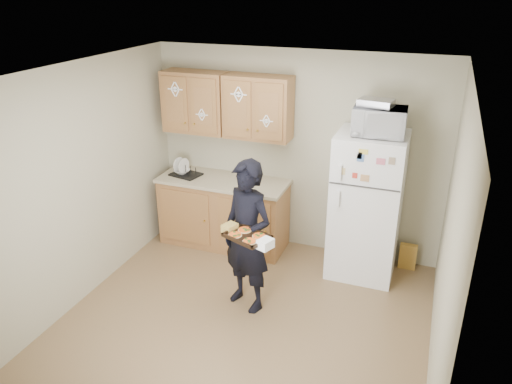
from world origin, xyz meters
TOP-DOWN VIEW (x-y plane):
  - floor at (0.00, 0.00)m, footprint 3.60×3.60m
  - ceiling at (0.00, 0.00)m, footprint 3.60×3.60m
  - wall_back at (0.00, 1.80)m, footprint 3.60×0.04m
  - wall_front at (0.00, -1.80)m, footprint 3.60×0.04m
  - wall_left at (-1.80, 0.00)m, footprint 0.04×3.60m
  - wall_right at (1.80, 0.00)m, footprint 0.04×3.60m
  - refrigerator at (0.95, 1.43)m, footprint 0.75×0.70m
  - base_cabinet at (-0.85, 1.48)m, footprint 1.60×0.60m
  - countertop at (-0.85, 1.48)m, footprint 1.64×0.64m
  - upper_cab_left at (-1.25, 1.61)m, footprint 0.80×0.33m
  - upper_cab_right at (-0.43, 1.61)m, footprint 0.80×0.33m
  - cereal_box at (1.47, 1.67)m, footprint 0.20×0.07m
  - person at (-0.07, 0.33)m, footprint 0.70×0.58m
  - baking_tray at (0.04, 0.05)m, footprint 0.48×0.42m
  - pizza_front_left at (-0.08, 0.02)m, footprint 0.13×0.13m
  - pizza_front_right at (0.10, -0.05)m, footprint 0.13×0.13m
  - pizza_back_left at (-0.03, 0.15)m, footprint 0.13×0.13m
  - pizza_back_right at (0.15, 0.08)m, footprint 0.13×0.13m
  - microwave at (1.01, 1.38)m, footprint 0.56×0.40m
  - foil_pan at (0.95, 1.41)m, footprint 0.38×0.29m
  - dish_rack at (-1.36, 1.45)m, footprint 0.41×0.34m
  - bowl at (-1.41, 1.45)m, footprint 0.21×0.21m
  - soap_bottle at (-0.46, 1.42)m, footprint 0.11×0.11m

SIDE VIEW (x-z plane):
  - floor at x=0.00m, z-range 0.00..0.00m
  - cereal_box at x=1.47m, z-range 0.00..0.32m
  - base_cabinet at x=-0.85m, z-range 0.00..0.86m
  - person at x=-0.07m, z-range 0.00..1.63m
  - refrigerator at x=0.95m, z-range 0.00..1.70m
  - countertop at x=-0.85m, z-range 0.86..0.90m
  - bowl at x=-1.41m, z-range 0.92..0.97m
  - dish_rack at x=-1.36m, z-range 0.90..1.05m
  - baking_tray at x=0.04m, z-range 0.96..1.00m
  - pizza_front_left at x=-0.08m, z-range 0.98..1.00m
  - pizza_front_right at x=0.10m, z-range 0.98..1.00m
  - pizza_back_left at x=-0.03m, z-range 0.98..1.00m
  - pizza_back_right at x=0.15m, z-range 0.98..1.00m
  - soap_bottle at x=-0.46m, z-range 0.90..1.09m
  - wall_back at x=0.00m, z-range 0.00..2.50m
  - wall_front at x=0.00m, z-range 0.00..2.50m
  - wall_left at x=-1.80m, z-range 0.00..2.50m
  - wall_right at x=1.80m, z-range 0.00..2.50m
  - upper_cab_left at x=-1.25m, z-range 1.45..2.20m
  - upper_cab_right at x=-0.43m, z-range 1.45..2.20m
  - microwave at x=1.01m, z-range 1.70..2.00m
  - foil_pan at x=0.95m, z-range 2.00..2.08m
  - ceiling at x=0.00m, z-range 2.50..2.50m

